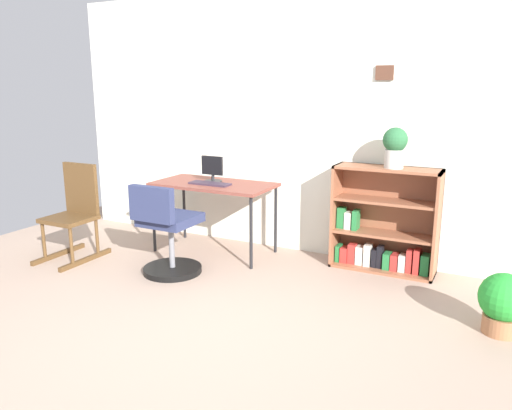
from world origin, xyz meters
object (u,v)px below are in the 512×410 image
at_px(office_chair, 167,235).
at_px(potted_plant_floor, 503,302).
at_px(desk, 214,188).
at_px(potted_plant_on_shelf, 395,146).
at_px(rocking_chair, 75,211).
at_px(monitor, 212,170).
at_px(keyboard, 210,184).
at_px(bookshelf_low, 384,225).

distance_m(office_chair, potted_plant_floor, 2.66).
relative_size(desk, potted_plant_on_shelf, 3.38).
xyz_separation_m(desk, office_chair, (-0.04, -0.72, -0.29)).
relative_size(rocking_chair, potted_plant_on_shelf, 2.61).
bearing_deg(monitor, keyboard, -69.30).
xyz_separation_m(office_chair, rocking_chair, (-1.07, -0.02, 0.09)).
relative_size(desk, keyboard, 2.87).
bearing_deg(potted_plant_floor, desk, 167.38).
bearing_deg(bookshelf_low, monitor, -171.46).
xyz_separation_m(rocking_chair, potted_plant_on_shelf, (2.78, 0.97, 0.67)).
bearing_deg(rocking_chair, potted_plant_on_shelf, 19.25).
height_order(desk, potted_plant_on_shelf, potted_plant_on_shelf).
relative_size(bookshelf_low, potted_plant_on_shelf, 2.71).
bearing_deg(desk, potted_plant_on_shelf, 7.92).
relative_size(office_chair, potted_plant_floor, 1.96).
xyz_separation_m(monitor, bookshelf_low, (1.64, 0.25, -0.42)).
xyz_separation_m(keyboard, potted_plant_on_shelf, (1.66, 0.32, 0.42)).
xyz_separation_m(monitor, keyboard, (0.05, -0.13, -0.11)).
bearing_deg(potted_plant_floor, bookshelf_low, 139.19).
xyz_separation_m(bookshelf_low, potted_plant_floor, (1.01, -0.87, -0.18)).
height_order(office_chair, rocking_chair, rocking_chair).
bearing_deg(monitor, rocking_chair, -143.99).
xyz_separation_m(office_chair, potted_plant_floor, (2.66, 0.13, -0.14)).
distance_m(keyboard, potted_plant_floor, 2.70).
xyz_separation_m(desk, keyboard, (0.01, -0.09, 0.06)).
bearing_deg(bookshelf_low, rocking_chair, -159.30).
xyz_separation_m(keyboard, potted_plant_floor, (2.61, -0.50, -0.49)).
bearing_deg(potted_plant_floor, office_chair, -177.12).
bearing_deg(office_chair, potted_plant_floor, 2.88).
bearing_deg(potted_plant_floor, keyboard, 169.16).
relative_size(monitor, bookshelf_low, 0.27).
distance_m(monitor, potted_plant_floor, 2.79).
height_order(office_chair, bookshelf_low, bookshelf_low).
relative_size(rocking_chair, potted_plant_floor, 2.15).
distance_m(bookshelf_low, potted_plant_on_shelf, 0.73).
xyz_separation_m(rocking_chair, potted_plant_floor, (3.73, 0.15, -0.23)).
distance_m(office_chair, rocking_chair, 1.08).
xyz_separation_m(desk, potted_plant_on_shelf, (1.67, 0.23, 0.48)).
height_order(office_chair, potted_plant_on_shelf, potted_plant_on_shelf).
bearing_deg(monitor, bookshelf_low, 8.54).
relative_size(desk, potted_plant_floor, 2.78).
height_order(monitor, rocking_chair, monitor).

